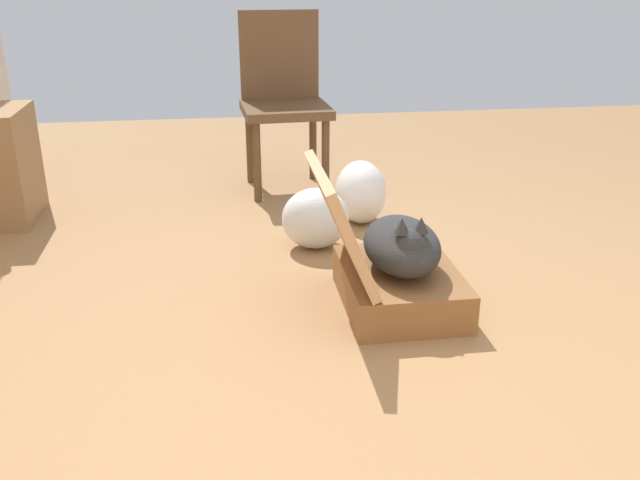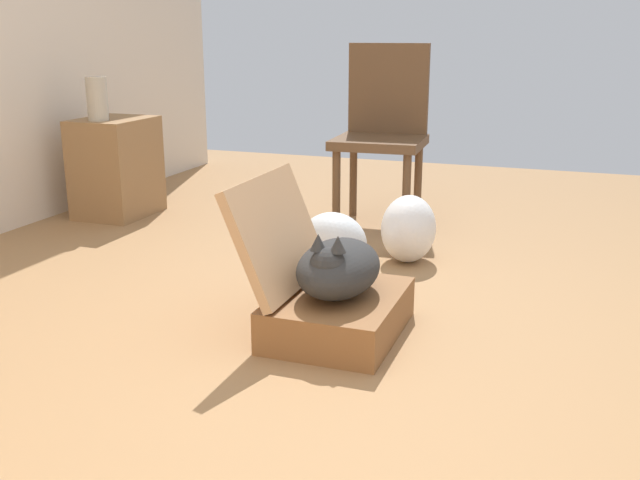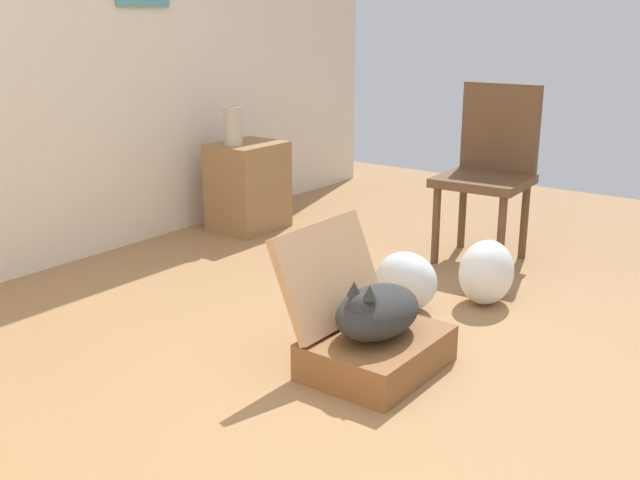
# 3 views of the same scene
# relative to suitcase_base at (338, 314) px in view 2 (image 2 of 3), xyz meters

# --- Properties ---
(ground_plane) EXTENTS (7.68, 7.68, 0.00)m
(ground_plane) POSITION_rel_suitcase_base_xyz_m (-0.22, -0.06, -0.07)
(ground_plane) COLOR #9E7247
(ground_plane) RESTS_ON ground
(suitcase_base) EXTENTS (0.56, 0.43, 0.15)m
(suitcase_base) POSITION_rel_suitcase_base_xyz_m (0.00, 0.00, 0.00)
(suitcase_base) COLOR brown
(suitcase_base) RESTS_ON ground
(suitcase_lid) EXTENTS (0.56, 0.20, 0.41)m
(suitcase_lid) POSITION_rel_suitcase_base_xyz_m (0.00, 0.23, 0.28)
(suitcase_lid) COLOR tan
(suitcase_lid) RESTS_ON suitcase_base
(cat) EXTENTS (0.50, 0.28, 0.25)m
(cat) POSITION_rel_suitcase_base_xyz_m (-0.01, 0.00, 0.18)
(cat) COLOR #2D2D2D
(cat) RESTS_ON suitcase_base
(plastic_bag_white) EXTENTS (0.25, 0.31, 0.28)m
(plastic_bag_white) POSITION_rel_suitcase_base_xyz_m (0.63, 0.24, 0.07)
(plastic_bag_white) COLOR silver
(plastic_bag_white) RESTS_ON ground
(plastic_bag_clear) EXTENTS (0.31, 0.25, 0.32)m
(plastic_bag_clear) POSITION_rel_suitcase_base_xyz_m (0.93, -0.03, 0.08)
(plastic_bag_clear) COLOR white
(plastic_bag_clear) RESTS_ON ground
(side_table) EXTENTS (0.46, 0.37, 0.57)m
(side_table) POSITION_rel_suitcase_base_xyz_m (1.24, 1.79, 0.21)
(side_table) COLOR olive
(side_table) RESTS_ON ground
(vase_tall) EXTENTS (0.12, 0.12, 0.24)m
(vase_tall) POSITION_rel_suitcase_base_xyz_m (1.13, 1.80, 0.61)
(vase_tall) COLOR #B7AD99
(vase_tall) RESTS_ON side_table
(chair) EXTENTS (0.49, 0.50, 0.99)m
(chair) POSITION_rel_suitcase_base_xyz_m (1.61, 0.28, 0.46)
(chair) COLOR brown
(chair) RESTS_ON ground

